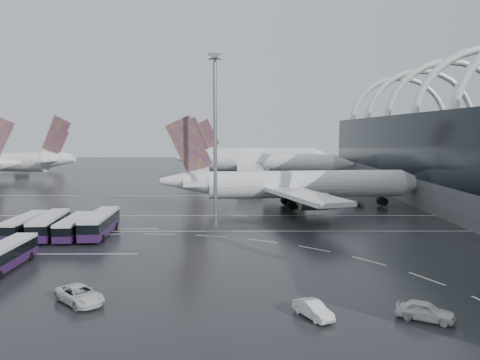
{
  "coord_description": "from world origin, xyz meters",
  "views": [
    {
      "loc": [
        3.34,
        -76.25,
        16.14
      ],
      "look_at": [
        3.54,
        10.68,
        7.0
      ],
      "focal_mm": 35.0,
      "sensor_mm": 36.0,
      "label": 1
    }
  ],
  "objects_px": {
    "van_curve_a": "(80,295)",
    "gse_cart_belly_d": "(359,203)",
    "airliner_gate_b": "(259,163)",
    "bus_row_near_c": "(74,226)",
    "gse_cart_belly_b": "(332,202)",
    "bus_row_far_b": "(5,255)",
    "bus_row_near_b": "(50,225)",
    "jet_remote_far": "(24,159)",
    "airliner_main": "(293,185)",
    "gse_cart_belly_a": "(296,204)",
    "van_curve_b": "(425,311)",
    "bus_row_near_a": "(24,225)",
    "bus_row_near_d": "(100,223)",
    "floodlight_mast": "(215,115)",
    "van_curve_c": "(313,309)",
    "jet_remote_mid": "(12,162)",
    "airliner_gate_c": "(258,156)"
  },
  "relations": [
    {
      "from": "van_curve_a",
      "to": "gse_cart_belly_d",
      "type": "xyz_separation_m",
      "value": [
        41.07,
        57.7,
        -0.3
      ]
    },
    {
      "from": "airliner_gate_b",
      "to": "bus_row_near_c",
      "type": "distance_m",
      "value": 93.1
    },
    {
      "from": "gse_cart_belly_b",
      "to": "bus_row_far_b",
      "type": "bearing_deg",
      "value": -134.79
    },
    {
      "from": "bus_row_near_c",
      "to": "bus_row_near_b",
      "type": "bearing_deg",
      "value": 81.89
    },
    {
      "from": "bus_row_near_b",
      "to": "jet_remote_far",
      "type": "bearing_deg",
      "value": 20.58
    },
    {
      "from": "airliner_main",
      "to": "gse_cart_belly_a",
      "type": "bearing_deg",
      "value": 59.51
    },
    {
      "from": "van_curve_b",
      "to": "bus_row_near_a",
      "type": "bearing_deg",
      "value": 84.75
    },
    {
      "from": "jet_remote_far",
      "to": "bus_row_near_d",
      "type": "distance_m",
      "value": 140.12
    },
    {
      "from": "bus_row_near_a",
      "to": "bus_row_near_d",
      "type": "distance_m",
      "value": 11.47
    },
    {
      "from": "bus_row_near_c",
      "to": "floodlight_mast",
      "type": "xyz_separation_m",
      "value": [
        20.75,
        18.34,
        17.49
      ]
    },
    {
      "from": "bus_row_near_a",
      "to": "floodlight_mast",
      "type": "height_order",
      "value": "floodlight_mast"
    },
    {
      "from": "van_curve_c",
      "to": "gse_cart_belly_d",
      "type": "height_order",
      "value": "van_curve_c"
    },
    {
      "from": "bus_row_near_c",
      "to": "gse_cart_belly_d",
      "type": "xyz_separation_m",
      "value": [
        51.32,
        29.89,
        -1.11
      ]
    },
    {
      "from": "airliner_main",
      "to": "bus_row_near_d",
      "type": "xyz_separation_m",
      "value": [
        -33.02,
        -25.48,
        -2.97
      ]
    },
    {
      "from": "jet_remote_far",
      "to": "bus_row_near_c",
      "type": "distance_m",
      "value": 139.45
    },
    {
      "from": "van_curve_a",
      "to": "bus_row_near_a",
      "type": "bearing_deg",
      "value": 76.91
    },
    {
      "from": "jet_remote_mid",
      "to": "jet_remote_far",
      "type": "xyz_separation_m",
      "value": [
        -12.11,
        35.2,
        -0.96
      ]
    },
    {
      "from": "van_curve_c",
      "to": "floodlight_mast",
      "type": "xyz_separation_m",
      "value": [
        -10.96,
        49.58,
        18.4
      ]
    },
    {
      "from": "bus_row_near_b",
      "to": "van_curve_c",
      "type": "distance_m",
      "value": 47.64
    },
    {
      "from": "van_curve_b",
      "to": "gse_cart_belly_a",
      "type": "distance_m",
      "value": 60.61
    },
    {
      "from": "bus_row_near_a",
      "to": "van_curve_b",
      "type": "xyz_separation_m",
      "value": [
        49.02,
        -32.34,
        -0.84
      ]
    },
    {
      "from": "airliner_gate_c",
      "to": "gse_cart_belly_a",
      "type": "bearing_deg",
      "value": -88.41
    },
    {
      "from": "airliner_gate_c",
      "to": "bus_row_near_a",
      "type": "relative_size",
      "value": 4.87
    },
    {
      "from": "bus_row_near_b",
      "to": "gse_cart_belly_a",
      "type": "distance_m",
      "value": 50.17
    },
    {
      "from": "airliner_gate_b",
      "to": "bus_row_near_d",
      "type": "distance_m",
      "value": 90.77
    },
    {
      "from": "bus_row_near_c",
      "to": "van_curve_a",
      "type": "distance_m",
      "value": 29.64
    },
    {
      "from": "airliner_main",
      "to": "bus_row_near_c",
      "type": "xyz_separation_m",
      "value": [
        -36.65,
        -26.66,
        -3.23
      ]
    },
    {
      "from": "jet_remote_far",
      "to": "gse_cart_belly_a",
      "type": "relative_size",
      "value": 18.65
    },
    {
      "from": "jet_remote_far",
      "to": "van_curve_c",
      "type": "distance_m",
      "value": 182.31
    },
    {
      "from": "bus_row_near_b",
      "to": "van_curve_b",
      "type": "bearing_deg",
      "value": -131.03
    },
    {
      "from": "bus_row_far_b",
      "to": "airliner_main",
      "type": "bearing_deg",
      "value": -42.05
    },
    {
      "from": "van_curve_a",
      "to": "gse_cart_belly_b",
      "type": "bearing_deg",
      "value": 13.39
    },
    {
      "from": "jet_remote_mid",
      "to": "floodlight_mast",
      "type": "xyz_separation_m",
      "value": [
        72.84,
        -70.22,
        13.6
      ]
    },
    {
      "from": "airliner_main",
      "to": "floodlight_mast",
      "type": "height_order",
      "value": "floodlight_mast"
    },
    {
      "from": "van_curve_b",
      "to": "airliner_main",
      "type": "bearing_deg",
      "value": 32.62
    },
    {
      "from": "jet_remote_mid",
      "to": "bus_row_near_a",
      "type": "xyz_separation_m",
      "value": [
        44.26,
        -88.06,
        -3.85
      ]
    },
    {
      "from": "airliner_gate_c",
      "to": "van_curve_b",
      "type": "height_order",
      "value": "airliner_gate_c"
    },
    {
      "from": "airliner_gate_c",
      "to": "gse_cart_belly_b",
      "type": "height_order",
      "value": "airliner_gate_c"
    },
    {
      "from": "airliner_gate_b",
      "to": "bus_row_near_d",
      "type": "height_order",
      "value": "airliner_gate_b"
    },
    {
      "from": "van_curve_c",
      "to": "gse_cart_belly_a",
      "type": "distance_m",
      "value": 60.18
    },
    {
      "from": "jet_remote_mid",
      "to": "bus_row_near_c",
      "type": "relative_size",
      "value": 4.06
    },
    {
      "from": "airliner_main",
      "to": "bus_row_near_a",
      "type": "relative_size",
      "value": 4.65
    },
    {
      "from": "airliner_gate_c",
      "to": "floodlight_mast",
      "type": "distance_m",
      "value": 117.57
    },
    {
      "from": "airliner_gate_c",
      "to": "van_curve_b",
      "type": "bearing_deg",
      "value": -87.88
    },
    {
      "from": "van_curve_c",
      "to": "gse_cart_belly_d",
      "type": "xyz_separation_m",
      "value": [
        19.6,
        61.13,
        -0.2
      ]
    },
    {
      "from": "bus_row_near_a",
      "to": "gse_cart_belly_b",
      "type": "bearing_deg",
      "value": -59.93
    },
    {
      "from": "airliner_gate_c",
      "to": "jet_remote_far",
      "type": "xyz_separation_m",
      "value": [
        -98.03,
        -10.61,
        -0.8
      ]
    },
    {
      "from": "bus_row_near_b",
      "to": "van_curve_c",
      "type": "height_order",
      "value": "bus_row_near_b"
    },
    {
      "from": "bus_row_near_a",
      "to": "bus_row_near_b",
      "type": "xyz_separation_m",
      "value": [
        3.93,
        -0.11,
        0.12
      ]
    },
    {
      "from": "jet_remote_far",
      "to": "gse_cart_belly_a",
      "type": "bearing_deg",
      "value": 113.16
    }
  ]
}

